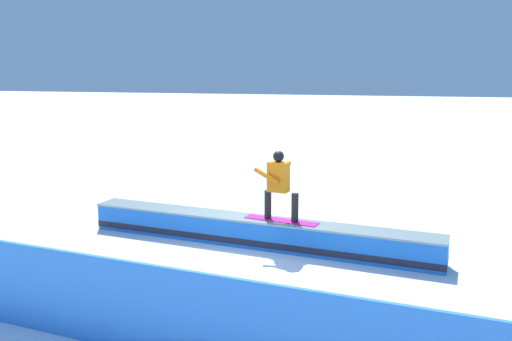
% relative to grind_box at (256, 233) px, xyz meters
% --- Properties ---
extents(ground_plane, '(120.00, 120.00, 0.00)m').
position_rel_grind_box_xyz_m(ground_plane, '(0.00, 0.00, -0.26)').
color(ground_plane, white).
extents(grind_box, '(7.42, 1.63, 0.58)m').
position_rel_grind_box_xyz_m(grind_box, '(0.00, 0.00, 0.00)').
color(grind_box, blue).
rests_on(grind_box, ground_plane).
extents(snowboarder, '(1.54, 0.59, 1.40)m').
position_rel_grind_box_xyz_m(snowboarder, '(-0.49, 0.06, 1.07)').
color(snowboarder, '#C31D91').
rests_on(snowboarder, grind_box).
extents(safety_fence, '(9.88, 1.43, 1.22)m').
position_rel_grind_box_xyz_m(safety_fence, '(0.00, 4.50, 0.35)').
color(safety_fence, '#3581E7').
rests_on(safety_fence, ground_plane).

